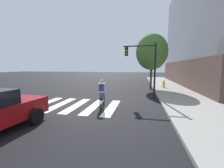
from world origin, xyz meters
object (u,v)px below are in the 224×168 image
Objects in this scene: traffic_light_near at (144,61)px; cyclist at (102,93)px; fire_hydrant at (164,84)px; street_tree_near at (152,52)px.

cyclist is at bearing -128.30° from traffic_light_near.
cyclist is 2.19× the size of fire_hydrant.
cyclist is 4.43m from traffic_light_near.
traffic_light_near is 5.38× the size of fire_hydrant.
street_tree_near is at bearing 79.68° from traffic_light_near.
cyclist is 9.20m from street_tree_near.
street_tree_near is at bearing 67.29° from cyclist.
fire_hydrant is at bearing 66.84° from traffic_light_near.
fire_hydrant is 0.13× the size of street_tree_near.
traffic_light_near reaches higher than cyclist.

